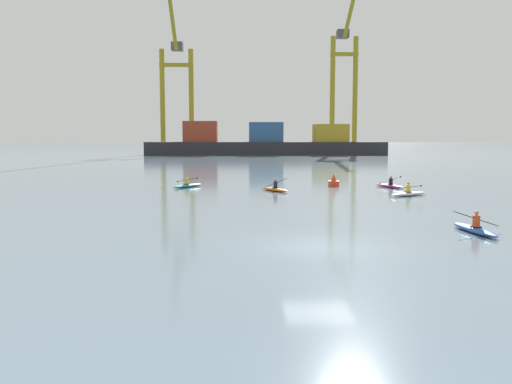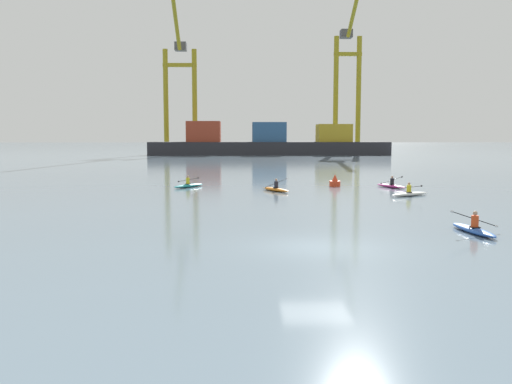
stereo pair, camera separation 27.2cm
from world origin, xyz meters
The scene contains 10 objects.
ground_plane centered at (0.00, 0.00, 0.00)m, with size 800.00×800.00×0.00m, color slate.
container_barge centered at (3.19, 103.14, 2.58)m, with size 53.85×8.87×7.59m.
gantry_crane_west centered at (-17.76, 112.76, 17.41)m, with size 8.19×17.69×36.36m.
gantry_crane_west_mid centered at (23.04, 112.77, 18.71)m, with size 6.79×16.70×37.31m.
channel_buoy centered at (4.91, 24.33, 0.36)m, with size 0.90×0.90×1.00m.
kayak_teal centered at (-7.02, 23.82, 0.17)m, with size 2.46×3.12×0.95m.
kayak_magenta centered at (9.22, 23.04, 0.17)m, with size 2.07×3.35×0.95m.
kayak_blue centered at (7.03, 2.67, 0.17)m, with size 2.19×3.44×1.02m.
kayak_orange centered at (-0.21, 20.48, 0.17)m, with size 2.19×3.26×0.99m.
kayak_white centered at (8.80, 16.96, 0.17)m, with size 3.23×2.25×0.95m.
Camera 2 is at (-2.69, -19.37, 4.02)m, focal length 37.67 mm.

